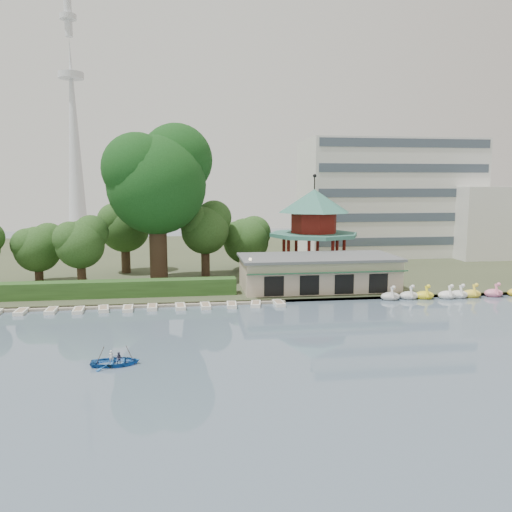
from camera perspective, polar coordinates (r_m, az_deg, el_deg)
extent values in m
plane|color=slate|center=(37.63, 0.72, -11.48)|extent=(220.00, 220.00, 0.00)
cube|color=#424930|center=(88.10, -4.29, -0.04)|extent=(220.00, 70.00, 0.40)
cube|color=gray|center=(54.08, -2.01, -5.24)|extent=(220.00, 0.60, 0.30)
cube|color=gray|center=(54.16, -14.79, -5.52)|extent=(34.00, 1.60, 0.24)
cube|color=#BFAA93|center=(59.98, 7.07, -1.97)|extent=(18.00, 8.00, 3.60)
cube|color=#595B5E|center=(59.68, 7.11, -0.13)|extent=(18.60, 8.60, 0.30)
cube|color=#194C2D|center=(55.77, 8.22, -1.92)|extent=(18.00, 1.59, 0.45)
cylinder|color=#BFAA93|center=(70.22, 6.55, -1.49)|extent=(10.40, 10.40, 1.20)
cylinder|color=#367464|center=(69.58, 6.61, 2.45)|extent=(12.40, 12.40, 0.50)
cylinder|color=maroon|center=(69.44, 6.64, 3.81)|extent=(6.40, 6.40, 2.80)
cone|color=#367464|center=(69.29, 6.68, 6.28)|extent=(10.00, 10.00, 3.20)
cylinder|color=black|center=(69.26, 6.71, 8.35)|extent=(0.16, 0.16, 1.80)
cube|color=silver|center=(92.12, 14.81, 6.44)|extent=(30.00, 14.00, 20.00)
cube|color=silver|center=(94.44, 25.15, 3.54)|extent=(14.00, 10.00, 12.00)
cone|color=silver|center=(179.73, -20.10, 13.14)|extent=(6.00, 6.00, 60.00)
cylinder|color=silver|center=(182.35, -20.39, 18.77)|extent=(8.00, 8.00, 2.00)
cylinder|color=silver|center=(186.69, -20.69, 24.19)|extent=(5.20, 5.20, 1.60)
cube|color=#2C511F|center=(57.53, -17.41, -3.63)|extent=(30.00, 2.00, 1.80)
cylinder|color=black|center=(55.44, -0.65, -2.53)|extent=(0.12, 0.12, 4.00)
sphere|color=beige|center=(55.09, -0.66, -0.38)|extent=(0.36, 0.36, 0.36)
cylinder|color=#3A281C|center=(63.59, -11.11, 1.36)|extent=(2.19, 2.19, 9.88)
sphere|color=#154215|center=(63.18, -11.30, 7.96)|extent=(12.18, 12.18, 12.18)
sphere|color=#154215|center=(64.99, -9.10, 10.80)|extent=(9.13, 9.13, 9.13)
sphere|color=#154215|center=(62.16, -13.40, 9.72)|extent=(8.52, 8.52, 8.52)
cylinder|color=#3A281C|center=(63.19, -19.32, -1.58)|extent=(1.02, 1.02, 4.20)
sphere|color=#2C511F|center=(62.77, -19.45, 1.22)|extent=(5.68, 5.68, 5.68)
sphere|color=#2C511F|center=(63.25, -18.35, 2.55)|extent=(4.26, 4.26, 4.26)
sphere|color=#2C511F|center=(62.34, -20.49, 1.91)|extent=(3.97, 3.97, 3.97)
cylinder|color=#3A281C|center=(68.51, -23.57, -1.40)|extent=(1.03, 1.03, 3.45)
sphere|color=#2C511F|center=(68.17, -23.69, 0.72)|extent=(5.72, 5.72, 5.72)
sphere|color=#2C511F|center=(68.57, -22.63, 1.74)|extent=(4.29, 4.29, 4.29)
sphere|color=#2C511F|center=(67.83, -24.67, 1.21)|extent=(4.01, 4.01, 4.01)
cylinder|color=#3A281C|center=(67.80, -5.80, -0.19)|extent=(1.15, 1.15, 5.01)
sphere|color=#2C511F|center=(67.37, -5.85, 2.93)|extent=(6.38, 6.38, 6.38)
sphere|color=#2C511F|center=(68.26, -4.82, 4.36)|extent=(4.78, 4.78, 4.78)
sphere|color=#2C511F|center=(66.63, -6.80, 3.72)|extent=(4.47, 4.47, 4.47)
cylinder|color=#3A281C|center=(72.31, -1.15, -0.27)|extent=(1.19, 1.19, 3.42)
sphere|color=#2C511F|center=(71.99, -1.16, 1.72)|extent=(6.59, 6.59, 6.59)
sphere|color=#2C511F|center=(73.02, -0.22, 2.68)|extent=(4.94, 4.94, 4.94)
sphere|color=#2C511F|center=(71.14, -2.02, 2.20)|extent=(4.61, 4.61, 4.61)
cylinder|color=#3A281C|center=(72.25, -14.67, 0.15)|extent=(1.23, 1.23, 5.16)
sphere|color=#2C511F|center=(71.84, -14.78, 3.17)|extent=(6.86, 6.86, 6.86)
sphere|color=#2C511F|center=(72.59, -13.65, 4.56)|extent=(5.15, 5.15, 5.15)
sphere|color=#2C511F|center=(71.24, -15.83, 3.93)|extent=(4.80, 4.80, 4.80)
ellipsoid|color=silver|center=(57.56, 15.09, -4.50)|extent=(2.16, 1.44, 0.99)
cylinder|color=silver|center=(56.95, 15.32, -4.07)|extent=(0.26, 0.79, 1.29)
sphere|color=silver|center=(56.55, 15.47, -3.49)|extent=(0.44, 0.44, 0.44)
ellipsoid|color=silver|center=(58.59, 17.08, -4.35)|extent=(2.16, 1.44, 0.99)
cylinder|color=silver|center=(57.99, 17.33, -3.94)|extent=(0.26, 0.79, 1.29)
sphere|color=silver|center=(57.60, 17.48, -3.36)|extent=(0.44, 0.44, 0.44)
ellipsoid|color=yellow|center=(59.27, 18.69, -4.29)|extent=(2.16, 1.44, 0.99)
cylinder|color=yellow|center=(58.68, 18.95, -3.87)|extent=(0.26, 0.79, 1.29)
sphere|color=yellow|center=(58.29, 19.11, -3.30)|extent=(0.44, 0.44, 0.44)
ellipsoid|color=white|center=(60.27, 21.02, -4.20)|extent=(2.16, 1.44, 0.99)
cylinder|color=white|center=(59.69, 21.30, -3.79)|extent=(0.26, 0.79, 1.29)
sphere|color=white|center=(59.31, 21.48, -3.23)|extent=(0.44, 0.44, 0.44)
ellipsoid|color=white|center=(61.01, 22.13, -4.11)|extent=(2.16, 1.44, 0.99)
cylinder|color=white|center=(60.44, 22.42, -3.71)|extent=(0.26, 0.79, 1.29)
sphere|color=white|center=(60.06, 22.60, -3.15)|extent=(0.44, 0.44, 0.44)
ellipsoid|color=yellow|center=(62.00, 23.42, -3.99)|extent=(2.16, 1.44, 0.99)
cylinder|color=yellow|center=(61.44, 23.71, -3.59)|extent=(0.26, 0.79, 1.29)
sphere|color=yellow|center=(61.07, 23.89, -3.05)|extent=(0.44, 0.44, 0.44)
ellipsoid|color=pink|center=(63.43, 25.51, -3.86)|extent=(2.16, 1.44, 0.99)
cylinder|color=pink|center=(62.88, 25.81, -3.47)|extent=(0.26, 0.79, 1.29)
sphere|color=pink|center=(62.52, 26.00, -2.93)|extent=(0.44, 0.44, 0.44)
cube|color=white|center=(54.95, -25.26, -5.77)|extent=(1.07, 2.33, 0.36)
cube|color=white|center=(54.21, -22.35, -5.79)|extent=(1.09, 2.34, 0.36)
cube|color=white|center=(53.37, -19.62, -5.86)|extent=(1.17, 2.37, 0.36)
cube|color=white|center=(53.13, -17.03, -5.80)|extent=(1.38, 2.44, 0.36)
cube|color=white|center=(52.62, -14.42, -5.83)|extent=(1.15, 2.36, 0.36)
cube|color=white|center=(52.69, -11.77, -5.73)|extent=(1.09, 2.34, 0.36)
cube|color=white|center=(52.41, -8.64, -5.73)|extent=(1.17, 2.37, 0.36)
cube|color=white|center=(52.37, -5.79, -5.68)|extent=(1.11, 2.34, 0.36)
cube|color=white|center=(52.57, -2.80, -5.60)|extent=(1.12, 2.35, 0.36)
cube|color=white|center=(52.92, -0.03, -5.50)|extent=(1.38, 2.44, 0.36)
cube|color=white|center=(53.25, 2.62, -5.42)|extent=(1.11, 2.35, 0.36)
imported|color=#2060B1|center=(37.28, -15.79, -11.19)|extent=(4.82, 3.51, 0.98)
imported|color=white|center=(37.48, -16.21, -10.98)|extent=(0.35, 0.23, 0.93)
imported|color=#36364C|center=(37.03, -15.37, -11.21)|extent=(0.45, 0.35, 0.90)
cylinder|color=#3A281C|center=(37.51, -17.63, -11.37)|extent=(0.94, 0.29, 2.01)
cylinder|color=#3A281C|center=(37.17, -13.91, -11.40)|extent=(0.94, 0.29, 2.01)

